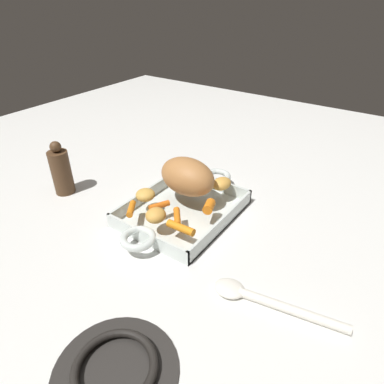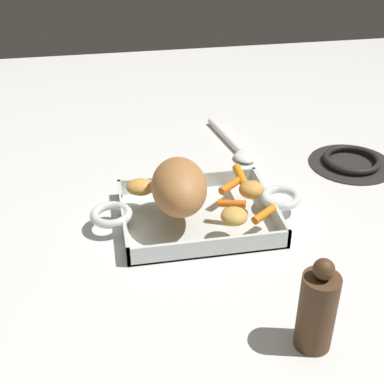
{
  "view_description": "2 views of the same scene",
  "coord_description": "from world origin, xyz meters",
  "px_view_note": "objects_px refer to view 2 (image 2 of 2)",
  "views": [
    {
      "loc": [
        -0.55,
        -0.41,
        0.49
      ],
      "look_at": [
        0.01,
        -0.02,
        0.07
      ],
      "focal_mm": 31.04,
      "sensor_mm": 36.0,
      "label": 1
    },
    {
      "loc": [
        0.16,
        0.83,
        0.59
      ],
      "look_at": [
        0.01,
        -0.02,
        0.05
      ],
      "focal_mm": 49.99,
      "sensor_mm": 36.0,
      "label": 2
    }
  ],
  "objects_px": {
    "potato_golden_large": "(141,187)",
    "serving_spoon": "(234,145)",
    "pork_roast": "(179,187)",
    "baby_carrot_short": "(240,176)",
    "baby_carrot_northeast": "(230,186)",
    "baby_carrot_southeast": "(232,204)",
    "potato_corner": "(251,189)",
    "baby_carrot_center_right": "(264,214)",
    "roasting_dish": "(198,214)",
    "pepper_mill": "(317,309)",
    "potato_golden_small": "(234,216)",
    "stove_burner_rear": "(352,161)",
    "baby_carrot_northwest": "(190,177)"
  },
  "relations": [
    {
      "from": "serving_spoon",
      "to": "pork_roast",
      "type": "bearing_deg",
      "value": -41.16
    },
    {
      "from": "baby_carrot_center_right",
      "to": "serving_spoon",
      "type": "distance_m",
      "value": 0.36
    },
    {
      "from": "roasting_dish",
      "to": "pepper_mill",
      "type": "relative_size",
      "value": 2.67
    },
    {
      "from": "potato_golden_small",
      "to": "serving_spoon",
      "type": "height_order",
      "value": "potato_golden_small"
    },
    {
      "from": "roasting_dish",
      "to": "potato_golden_large",
      "type": "bearing_deg",
      "value": -25.91
    },
    {
      "from": "baby_carrot_center_right",
      "to": "potato_corner",
      "type": "xyz_separation_m",
      "value": [
        0.0,
        -0.07,
        0.01
      ]
    },
    {
      "from": "baby_carrot_northeast",
      "to": "baby_carrot_center_right",
      "type": "bearing_deg",
      "value": 108.58
    },
    {
      "from": "potato_golden_large",
      "to": "potato_corner",
      "type": "bearing_deg",
      "value": 166.63
    },
    {
      "from": "baby_carrot_southeast",
      "to": "serving_spoon",
      "type": "height_order",
      "value": "baby_carrot_southeast"
    },
    {
      "from": "potato_golden_large",
      "to": "serving_spoon",
      "type": "height_order",
      "value": "potato_golden_large"
    },
    {
      "from": "baby_carrot_southeast",
      "to": "baby_carrot_northeast",
      "type": "relative_size",
      "value": 0.9
    },
    {
      "from": "baby_carrot_short",
      "to": "potato_golden_large",
      "type": "bearing_deg",
      "value": 4.73
    },
    {
      "from": "potato_corner",
      "to": "serving_spoon",
      "type": "xyz_separation_m",
      "value": [
        -0.04,
        -0.28,
        -0.05
      ]
    },
    {
      "from": "baby_carrot_short",
      "to": "potato_golden_small",
      "type": "relative_size",
      "value": 1.4
    },
    {
      "from": "baby_carrot_southeast",
      "to": "serving_spoon",
      "type": "bearing_deg",
      "value": -105.23
    },
    {
      "from": "baby_carrot_northeast",
      "to": "potato_golden_large",
      "type": "height_order",
      "value": "potato_golden_large"
    },
    {
      "from": "potato_golden_large",
      "to": "potato_corner",
      "type": "xyz_separation_m",
      "value": [
        -0.21,
        0.05,
        0.0
      ]
    },
    {
      "from": "baby_carrot_northwest",
      "to": "stove_burner_rear",
      "type": "height_order",
      "value": "baby_carrot_northwest"
    },
    {
      "from": "baby_carrot_center_right",
      "to": "potato_golden_large",
      "type": "distance_m",
      "value": 0.24
    },
    {
      "from": "pork_roast",
      "to": "baby_carrot_short",
      "type": "height_order",
      "value": "pork_roast"
    },
    {
      "from": "potato_golden_large",
      "to": "potato_golden_small",
      "type": "xyz_separation_m",
      "value": [
        -0.15,
        0.13,
        -0.0
      ]
    },
    {
      "from": "baby_carrot_southeast",
      "to": "pepper_mill",
      "type": "xyz_separation_m",
      "value": [
        -0.04,
        0.31,
        0.02
      ]
    },
    {
      "from": "roasting_dish",
      "to": "baby_carrot_northeast",
      "type": "xyz_separation_m",
      "value": [
        -0.07,
        -0.04,
        0.03
      ]
    },
    {
      "from": "potato_golden_large",
      "to": "pepper_mill",
      "type": "height_order",
      "value": "pepper_mill"
    },
    {
      "from": "roasting_dish",
      "to": "pepper_mill",
      "type": "height_order",
      "value": "pepper_mill"
    },
    {
      "from": "pork_roast",
      "to": "baby_carrot_southeast",
      "type": "xyz_separation_m",
      "value": [
        -0.1,
        0.01,
        -0.04
      ]
    },
    {
      "from": "roasting_dish",
      "to": "baby_carrot_center_right",
      "type": "xyz_separation_m",
      "value": [
        -0.11,
        0.07,
        0.03
      ]
    },
    {
      "from": "baby_carrot_northwest",
      "to": "roasting_dish",
      "type": "bearing_deg",
      "value": 91.92
    },
    {
      "from": "pork_roast",
      "to": "pepper_mill",
      "type": "distance_m",
      "value": 0.35
    },
    {
      "from": "potato_golden_small",
      "to": "potato_corner",
      "type": "height_order",
      "value": "potato_corner"
    },
    {
      "from": "baby_carrot_northwest",
      "to": "baby_carrot_northeast",
      "type": "bearing_deg",
      "value": 150.88
    },
    {
      "from": "pork_roast",
      "to": "potato_golden_small",
      "type": "xyz_separation_m",
      "value": [
        -0.09,
        0.07,
        -0.03
      ]
    },
    {
      "from": "baby_carrot_northwest",
      "to": "baby_carrot_northeast",
      "type": "relative_size",
      "value": 0.7
    },
    {
      "from": "stove_burner_rear",
      "to": "pepper_mill",
      "type": "relative_size",
      "value": 1.26
    },
    {
      "from": "baby_carrot_southeast",
      "to": "pepper_mill",
      "type": "bearing_deg",
      "value": 97.98
    },
    {
      "from": "baby_carrot_short",
      "to": "pepper_mill",
      "type": "bearing_deg",
      "value": 90.23
    },
    {
      "from": "potato_corner",
      "to": "stove_burner_rear",
      "type": "relative_size",
      "value": 0.25
    },
    {
      "from": "pork_roast",
      "to": "potato_golden_large",
      "type": "bearing_deg",
      "value": -44.15
    },
    {
      "from": "baby_carrot_southeast",
      "to": "potato_corner",
      "type": "bearing_deg",
      "value": -147.76
    },
    {
      "from": "baby_carrot_center_right",
      "to": "baby_carrot_southeast",
      "type": "distance_m",
      "value": 0.07
    },
    {
      "from": "potato_corner",
      "to": "stove_burner_rear",
      "type": "bearing_deg",
      "value": -151.44
    },
    {
      "from": "baby_carrot_northwest",
      "to": "stove_burner_rear",
      "type": "xyz_separation_m",
      "value": [
        -0.39,
        -0.08,
        -0.04
      ]
    },
    {
      "from": "baby_carrot_short",
      "to": "baby_carrot_northeast",
      "type": "bearing_deg",
      "value": 47.27
    },
    {
      "from": "baby_carrot_southeast",
      "to": "pepper_mill",
      "type": "height_order",
      "value": "pepper_mill"
    },
    {
      "from": "pork_roast",
      "to": "baby_carrot_southeast",
      "type": "distance_m",
      "value": 0.1
    },
    {
      "from": "potato_golden_large",
      "to": "pepper_mill",
      "type": "xyz_separation_m",
      "value": [
        -0.2,
        0.38,
        0.01
      ]
    },
    {
      "from": "potato_golden_small",
      "to": "serving_spoon",
      "type": "relative_size",
      "value": 0.2
    },
    {
      "from": "potato_golden_large",
      "to": "serving_spoon",
      "type": "bearing_deg",
      "value": -136.54
    },
    {
      "from": "roasting_dish",
      "to": "baby_carrot_southeast",
      "type": "xyz_separation_m",
      "value": [
        -0.06,
        0.03,
        0.03
      ]
    },
    {
      "from": "roasting_dish",
      "to": "baby_carrot_northeast",
      "type": "distance_m",
      "value": 0.09
    }
  ]
}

